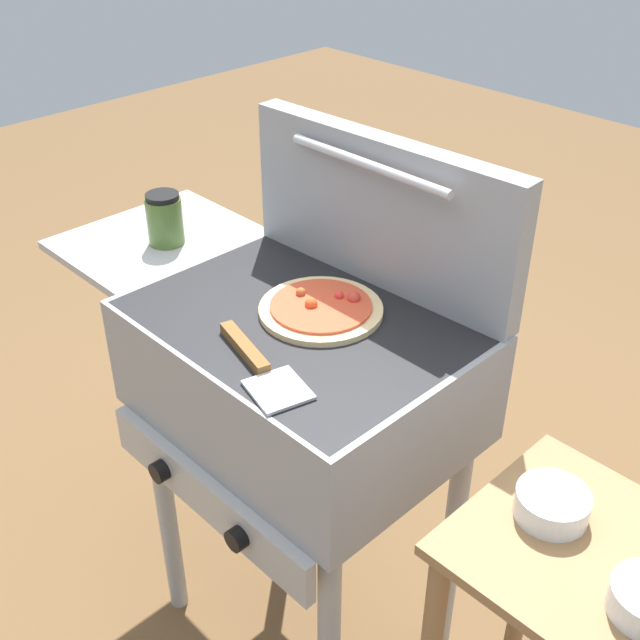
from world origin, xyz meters
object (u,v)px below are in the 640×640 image
pizza_pepperoni (321,308)px  topping_bowl_near (552,505)px  grill (296,377)px  spatula (258,364)px  sauce_jar (166,218)px

pizza_pepperoni → topping_bowl_near: 0.55m
grill → spatula: spatula is taller
topping_bowl_near → spatula: bearing=-159.7°
grill → topping_bowl_near: bearing=2.3°
pizza_pepperoni → sauce_jar: size_ratio=2.05×
pizza_pepperoni → spatula: bearing=-75.5°
sauce_jar → topping_bowl_near: size_ratio=1.00×
grill → pizza_pepperoni: pizza_pepperoni is taller
spatula → topping_bowl_near: (0.49, 0.18, -0.11)m
spatula → grill: bearing=116.1°
spatula → pizza_pepperoni: bearing=104.5°
pizza_pepperoni → spatula: pizza_pepperoni is taller
pizza_pepperoni → topping_bowl_near: pizza_pepperoni is taller
sauce_jar → spatula: 0.53m
spatula → topping_bowl_near: bearing=20.3°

